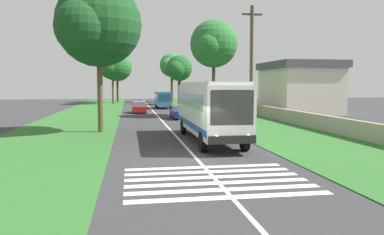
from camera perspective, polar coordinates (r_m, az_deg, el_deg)
The scene contains 18 objects.
ground at distance 18.94m, azimuth 0.48°, elevation -5.95°, with size 160.00×160.00×0.00m, color #333335.
grass_verge_left at distance 33.89m, azimuth -17.80°, elevation -1.34°, with size 120.00×8.00×0.04m, color #2D6628.
grass_verge_right at distance 35.39m, azimuth 9.48°, elevation -0.91°, with size 120.00×8.00×0.04m, color #2D6628.
centre_line at distance 33.67m, azimuth -3.86°, elevation -1.18°, with size 110.00×0.16×0.01m, color silver.
coach_bus at distance 24.19m, azimuth 2.55°, elevation 1.53°, with size 11.16×2.62×3.73m.
zebra_crossing at distance 14.56m, azimuth 3.57°, elevation -9.27°, with size 4.95×6.80×0.01m.
trailing_car_0 at distance 40.17m, azimuth -1.78°, elevation 0.76°, with size 4.30×1.78×1.43m.
trailing_car_1 at distance 49.24m, azimuth -7.90°, elevation 1.48°, with size 4.30×1.78×1.43m.
trailing_minibus_0 at distance 58.31m, azimuth -4.37°, elevation 2.90°, with size 6.00×2.14×2.53m.
roadside_tree_left_0 at distance 79.37m, azimuth -11.17°, elevation 7.34°, with size 7.04×5.98×10.18m.
roadside_tree_left_1 at distance 72.21m, azimuth -11.87°, elevation 7.49°, with size 6.61×5.26×9.71m.
roadside_tree_left_2 at distance 29.68m, azimuth -14.04°, elevation 13.05°, with size 7.45×6.29×11.12m.
roadside_tree_right_0 at distance 69.34m, azimuth -2.02°, elevation 7.22°, with size 5.77×4.69×8.83m.
roadside_tree_right_1 at distance 43.56m, azimuth 3.09°, elevation 10.72°, with size 6.16×5.30×10.74m.
roadside_tree_right_2 at distance 79.09m, azimuth -3.15°, elevation 7.68°, with size 6.08×4.98×10.02m.
utility_pole at distance 26.78m, azimuth 8.85°, elevation 7.13°, with size 0.24×1.40×8.90m.
roadside_wall at distance 41.18m, azimuth 11.74°, elevation 0.72°, with size 70.00×0.40×1.20m, color #9E937F.
roadside_building at distance 50.06m, azimuth 15.71°, elevation 4.38°, with size 10.34×8.02×6.42m.
Camera 1 is at (-18.33, 3.16, 3.57)m, focal length 35.74 mm.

